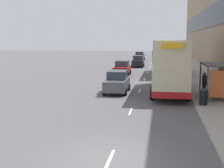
{
  "coord_description": "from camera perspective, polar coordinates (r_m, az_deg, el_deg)",
  "views": [
    {
      "loc": [
        1.78,
        -10.97,
        4.34
      ],
      "look_at": [
        -2.9,
        18.66,
        0.07
      ],
      "focal_mm": 50.0,
      "sensor_mm": 36.0,
      "label": 1
    }
  ],
  "objects": [
    {
      "name": "car_0",
      "position": [
        66.49,
        5.07,
        5.1
      ],
      "size": [
        2.08,
        3.89,
        1.83
      ],
      "rotation": [
        0.0,
        0.0,
        3.14
      ],
      "color": "navy",
      "rests_on": "ground_plane"
    },
    {
      "name": "terrace_facade",
      "position": [
        50.42,
        19.37,
        12.61
      ],
      "size": [
        3.1,
        93.0,
        17.4
      ],
      "color": "#9E846B",
      "rests_on": "ground_plane"
    },
    {
      "name": "bus_shelter",
      "position": [
        23.64,
        18.65,
        1.69
      ],
      "size": [
        1.6,
        4.2,
        2.48
      ],
      "color": "#4C4C51",
      "rests_on": "ground_plane"
    },
    {
      "name": "lane_mark_7",
      "position": [
        66.01,
        7.43,
        4.27
      ],
      "size": [
        0.12,
        2.0,
        0.01
      ],
      "color": "silver",
      "rests_on": "ground_plane"
    },
    {
      "name": "lane_mark_6",
      "position": [
        58.16,
        7.21,
        3.76
      ],
      "size": [
        0.12,
        2.0,
        0.01
      ],
      "color": "silver",
      "rests_on": "ground_plane"
    },
    {
      "name": "pavement",
      "position": [
        49.88,
        14.39,
        2.94
      ],
      "size": [
        5.0,
        93.0,
        0.14
      ],
      "color": "#A39E93",
      "rests_on": "ground_plane"
    },
    {
      "name": "pedestrian_1",
      "position": [
        24.37,
        16.5,
        0.01
      ],
      "size": [
        0.35,
        0.35,
        1.78
      ],
      "color": "#23232D",
      "rests_on": "ground_plane"
    },
    {
      "name": "lane_mark_5",
      "position": [
        50.31,
        6.92,
        3.1
      ],
      "size": [
        0.12,
        2.0,
        0.01
      ],
      "color": "silver",
      "rests_on": "ground_plane"
    },
    {
      "name": "litter_bin",
      "position": [
        21.05,
        16.4,
        -2.27
      ],
      "size": [
        0.55,
        0.55,
        1.05
      ],
      "color": "black",
      "rests_on": "ground_plane"
    },
    {
      "name": "lane_mark_1",
      "position": [
        19.18,
        3.43,
        -4.97
      ],
      "size": [
        0.12,
        2.0,
        0.01
      ],
      "color": "silver",
      "rests_on": "ground_plane"
    },
    {
      "name": "car_2",
      "position": [
        50.32,
        4.78,
        4.16
      ],
      "size": [
        1.91,
        4.45,
        1.85
      ],
      "rotation": [
        0.0,
        0.0,
        3.14
      ],
      "color": "black",
      "rests_on": "ground_plane"
    },
    {
      "name": "ground_plane",
      "position": [
        11.93,
        -0.23,
        -13.23
      ],
      "size": [
        220.0,
        220.0,
        0.0
      ],
      "primitive_type": "plane",
      "color": "#5B595B"
    },
    {
      "name": "lane_mark_2",
      "position": [
        26.89,
        5.06,
        -1.21
      ],
      "size": [
        0.12,
        2.0,
        0.01
      ],
      "color": "silver",
      "rests_on": "ground_plane"
    },
    {
      "name": "car_3",
      "position": [
        25.65,
        0.95,
        0.36
      ],
      "size": [
        1.9,
        4.2,
        1.81
      ],
      "rotation": [
        0.0,
        0.0,
        3.14
      ],
      "color": "#4C5156",
      "rests_on": "ground_plane"
    },
    {
      "name": "car_1",
      "position": [
        38.08,
        1.86,
        2.89
      ],
      "size": [
        1.95,
        4.29,
        1.81
      ],
      "rotation": [
        0.0,
        0.0,
        3.14
      ],
      "color": "maroon",
      "rests_on": "ground_plane"
    },
    {
      "name": "double_decker_bus_ahead",
      "position": [
        39.55,
        10.22,
        5.0
      ],
      "size": [
        2.85,
        11.31,
        4.3
      ],
      "color": "beige",
      "rests_on": "ground_plane"
    },
    {
      "name": "double_decker_bus_near",
      "position": [
        26.0,
        10.5,
        3.43
      ],
      "size": [
        2.85,
        11.01,
        4.3
      ],
      "color": "beige",
      "rests_on": "ground_plane"
    },
    {
      "name": "lane_mark_0",
      "position": [
        11.71,
        -0.42,
        -13.63
      ],
      "size": [
        0.12,
        2.0,
        0.01
      ],
      "color": "silver",
      "rests_on": "ground_plane"
    },
    {
      "name": "lane_mark_3",
      "position": [
        34.67,
        5.96,
        0.87
      ],
      "size": [
        0.12,
        2.0,
        0.01
      ],
      "color": "silver",
      "rests_on": "ground_plane"
    },
    {
      "name": "lane_mark_4",
      "position": [
        42.48,
        6.53,
        2.19
      ],
      "size": [
        0.12,
        2.0,
        0.01
      ],
      "color": "silver",
      "rests_on": "ground_plane"
    }
  ]
}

